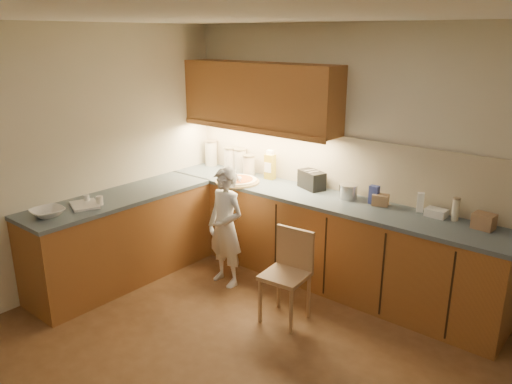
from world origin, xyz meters
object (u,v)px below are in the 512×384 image
pizza_on_board (237,181)px  oil_jug (270,166)px  toaster (312,180)px  wooden_chair (289,268)px  child (225,227)px

pizza_on_board → oil_jug: oil_jug is taller
pizza_on_board → toaster: bearing=24.3°
wooden_chair → toaster: bearing=107.6°
pizza_on_board → wooden_chair: (1.17, -0.63, -0.46)m
pizza_on_board → wooden_chair: 1.41m
child → pizza_on_board: bearing=124.3°
oil_jug → toaster: oil_jug is taller
oil_jug → toaster: (0.57, -0.01, -0.06)m
pizza_on_board → child: child is taller
oil_jug → toaster: 0.57m
pizza_on_board → toaster: 0.83m
child → toaster: size_ratio=3.65×
child → oil_jug: size_ratio=3.71×
wooden_chair → toaster: toaster is taller
wooden_chair → oil_jug: size_ratio=2.51×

